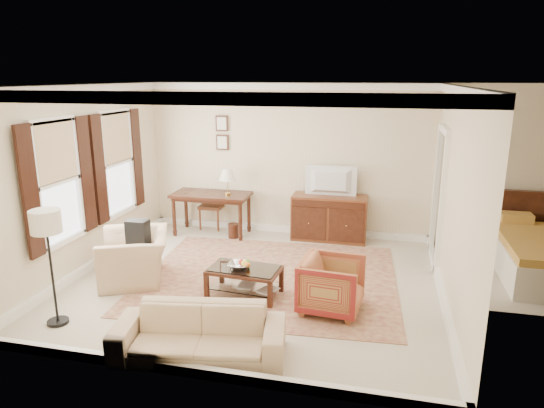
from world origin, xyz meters
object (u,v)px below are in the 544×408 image
at_px(striped_armchair, 332,283).
at_px(club_armchair, 134,249).
at_px(writing_desk, 211,199).
at_px(sideboard, 329,218).
at_px(sofa, 199,326).
at_px(tv, 331,172).
at_px(coffee_table, 244,274).

relative_size(striped_armchair, club_armchair, 0.71).
height_order(writing_desk, striped_armchair, writing_desk).
bearing_deg(sideboard, sofa, -102.24).
relative_size(tv, coffee_table, 0.87).
distance_m(writing_desk, striped_armchair, 3.80).
xyz_separation_m(tv, sofa, (-0.93, -4.26, -0.94)).
xyz_separation_m(writing_desk, club_armchair, (-0.37, -2.37, -0.22)).
distance_m(tv, sofa, 4.47).
height_order(tv, club_armchair, tv).
distance_m(writing_desk, sideboard, 2.30).
bearing_deg(tv, sideboard, -90.00).
bearing_deg(coffee_table, writing_desk, 119.03).
bearing_deg(striped_armchair, sideboard, 12.93).
bearing_deg(writing_desk, sofa, -71.87).
bearing_deg(tv, writing_desk, 3.92).
distance_m(sideboard, coffee_table, 2.84).
xyz_separation_m(sideboard, striped_armchair, (0.37, -2.88, -0.03)).
distance_m(writing_desk, coffee_table, 2.91).
xyz_separation_m(coffee_table, striped_armchair, (1.25, -0.18, 0.08)).
bearing_deg(sideboard, writing_desk, -175.58).
bearing_deg(striped_armchair, writing_desk, 49.97).
bearing_deg(coffee_table, striped_armchair, -8.33).
relative_size(tv, club_armchair, 0.81).
bearing_deg(sideboard, club_armchair, -136.13).
height_order(writing_desk, coffee_table, writing_desk).
xyz_separation_m(sideboard, club_armchair, (-2.65, -2.55, 0.06)).
xyz_separation_m(writing_desk, sofa, (1.35, -4.11, -0.34)).
distance_m(coffee_table, striped_armchair, 1.26).
height_order(striped_armchair, sofa, striped_armchair).
bearing_deg(sideboard, tv, -90.00).
bearing_deg(coffee_table, sideboard, 72.03).
relative_size(club_armchair, sofa, 0.60).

